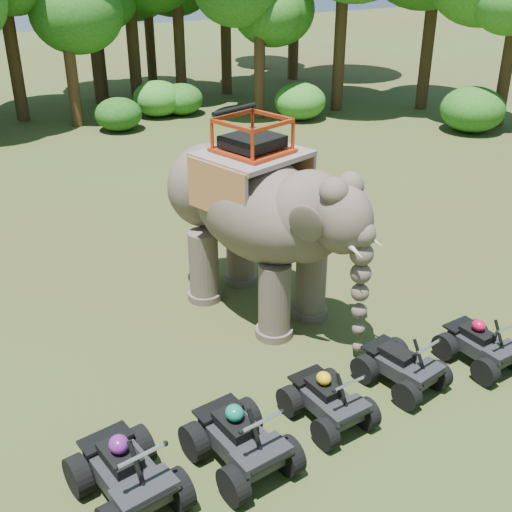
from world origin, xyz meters
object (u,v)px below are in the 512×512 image
Objects in this scene: atv_1 at (240,432)px; atv_3 at (402,359)px; atv_0 at (125,465)px; atv_2 at (328,394)px; atv_4 at (482,339)px; elephant at (256,217)px.

atv_1 reaches higher than atv_3.
atv_0 is at bearing 170.86° from atv_3.
atv_2 reaches higher than atv_4.
atv_2 is at bearing -0.72° from atv_1.
atv_3 is 1.85m from atv_4.
atv_3 is 1.01× the size of atv_4.
atv_4 is at bearing -5.97° from atv_2.
elephant is 4.44m from atv_2.
atv_4 is (2.69, -4.20, -1.67)m from elephant.
elephant reaches higher than atv_2.
elephant is 2.95× the size of atv_0.
atv_2 is (-0.94, -4.00, -1.67)m from elephant.
atv_2 is 1.80m from atv_3.
atv_0 is at bearing -154.16° from elephant.
atv_4 is at bearing -18.28° from atv_3.
atv_1 reaches higher than atv_2.
elephant is at bearing 120.62° from atv_4.
atv_2 is at bearing 174.85° from atv_4.
elephant reaches higher than atv_1.
atv_1 is (-2.78, -4.14, -1.59)m from elephant.
elephant is 3.45× the size of atv_2.
atv_1 is at bearing 174.69° from atv_3.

